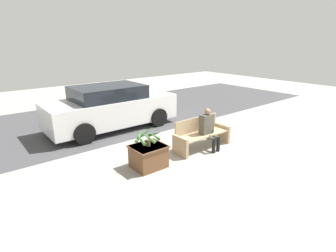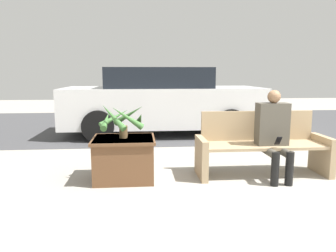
{
  "view_description": "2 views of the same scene",
  "coord_description": "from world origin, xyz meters",
  "px_view_note": "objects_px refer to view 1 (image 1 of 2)",
  "views": [
    {
      "loc": [
        -5.44,
        -4.07,
        3.07
      ],
      "look_at": [
        -1.22,
        1.17,
        0.86
      ],
      "focal_mm": 28.0,
      "sensor_mm": 36.0,
      "label": 1
    },
    {
      "loc": [
        -1.83,
        -3.44,
        1.44
      ],
      "look_at": [
        -1.41,
        1.26,
        0.68
      ],
      "focal_mm": 35.0,
      "sensor_mm": 36.0,
      "label": 2
    }
  ],
  "objects_px": {
    "planter_box": "(148,156)",
    "bench": "(201,134)",
    "potted_plant": "(147,136)",
    "parked_car": "(111,107)",
    "person_seated": "(208,127)"
  },
  "relations": [
    {
      "from": "potted_plant",
      "to": "parked_car",
      "type": "distance_m",
      "value": 3.47
    },
    {
      "from": "person_seated",
      "to": "planter_box",
      "type": "xyz_separation_m",
      "value": [
        -2.04,
        0.11,
        -0.36
      ]
    },
    {
      "from": "bench",
      "to": "planter_box",
      "type": "bearing_deg",
      "value": -177.89
    },
    {
      "from": "planter_box",
      "to": "bench",
      "type": "bearing_deg",
      "value": 2.11
    },
    {
      "from": "bench",
      "to": "potted_plant",
      "type": "xyz_separation_m",
      "value": [
        -1.97,
        -0.06,
        0.42
      ]
    },
    {
      "from": "planter_box",
      "to": "parked_car",
      "type": "distance_m",
      "value": 3.51
    },
    {
      "from": "bench",
      "to": "parked_car",
      "type": "relative_size",
      "value": 0.4
    },
    {
      "from": "bench",
      "to": "parked_car",
      "type": "height_order",
      "value": "parked_car"
    },
    {
      "from": "bench",
      "to": "person_seated",
      "type": "distance_m",
      "value": 0.32
    },
    {
      "from": "person_seated",
      "to": "potted_plant",
      "type": "relative_size",
      "value": 1.81
    },
    {
      "from": "bench",
      "to": "potted_plant",
      "type": "distance_m",
      "value": 2.02
    },
    {
      "from": "bench",
      "to": "potted_plant",
      "type": "relative_size",
      "value": 2.75
    },
    {
      "from": "bench",
      "to": "person_seated",
      "type": "bearing_deg",
      "value": -63.6
    },
    {
      "from": "potted_plant",
      "to": "bench",
      "type": "bearing_deg",
      "value": 1.73
    },
    {
      "from": "person_seated",
      "to": "potted_plant",
      "type": "height_order",
      "value": "person_seated"
    }
  ]
}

